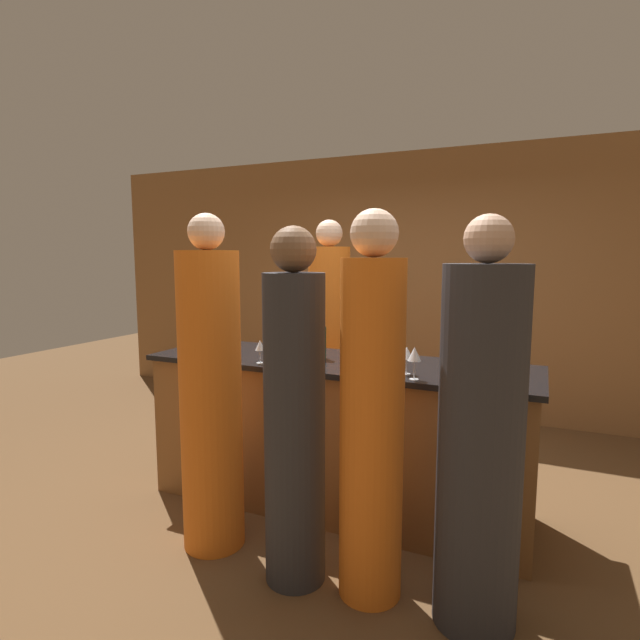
{
  "coord_description": "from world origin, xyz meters",
  "views": [
    {
      "loc": [
        1.23,
        -3.01,
        1.69
      ],
      "look_at": [
        -0.16,
        0.1,
        1.26
      ],
      "focal_mm": 28.0,
      "sensor_mm": 36.0,
      "label": 1
    }
  ],
  "objects_px": {
    "guest_3": "(211,396)",
    "wine_bottle_1": "(213,332)",
    "wine_bottle_2": "(321,342)",
    "guest_0": "(480,442)",
    "wine_bottle_0": "(300,336)",
    "bartender": "(329,346)",
    "guest_1": "(295,418)",
    "guest_2": "(372,419)"
  },
  "relations": [
    {
      "from": "guest_3",
      "to": "wine_bottle_1",
      "type": "relative_size",
      "value": 6.44
    },
    {
      "from": "wine_bottle_2",
      "to": "guest_0",
      "type": "bearing_deg",
      "value": -34.62
    },
    {
      "from": "guest_0",
      "to": "wine_bottle_0",
      "type": "height_order",
      "value": "guest_0"
    },
    {
      "from": "wine_bottle_1",
      "to": "wine_bottle_0",
      "type": "bearing_deg",
      "value": 7.24
    },
    {
      "from": "bartender",
      "to": "guest_1",
      "type": "relative_size",
      "value": 1.08
    },
    {
      "from": "wine_bottle_2",
      "to": "wine_bottle_1",
      "type": "bearing_deg",
      "value": 177.97
    },
    {
      "from": "guest_0",
      "to": "guest_2",
      "type": "distance_m",
      "value": 0.51
    },
    {
      "from": "guest_0",
      "to": "guest_2",
      "type": "bearing_deg",
      "value": -179.11
    },
    {
      "from": "guest_3",
      "to": "wine_bottle_2",
      "type": "height_order",
      "value": "guest_3"
    },
    {
      "from": "guest_1",
      "to": "wine_bottle_0",
      "type": "relative_size",
      "value": 6.12
    },
    {
      "from": "guest_2",
      "to": "wine_bottle_2",
      "type": "relative_size",
      "value": 6.71
    },
    {
      "from": "guest_0",
      "to": "wine_bottle_2",
      "type": "height_order",
      "value": "guest_0"
    },
    {
      "from": "guest_1",
      "to": "wine_bottle_0",
      "type": "bearing_deg",
      "value": 114.78
    },
    {
      "from": "guest_3",
      "to": "wine_bottle_1",
      "type": "height_order",
      "value": "guest_3"
    },
    {
      "from": "guest_0",
      "to": "wine_bottle_1",
      "type": "height_order",
      "value": "guest_0"
    },
    {
      "from": "bartender",
      "to": "guest_2",
      "type": "height_order",
      "value": "bartender"
    },
    {
      "from": "guest_1",
      "to": "wine_bottle_0",
      "type": "height_order",
      "value": "guest_1"
    },
    {
      "from": "guest_0",
      "to": "guest_1",
      "type": "xyz_separation_m",
      "value": [
        -0.9,
        -0.06,
        0.0
      ]
    },
    {
      "from": "bartender",
      "to": "wine_bottle_2",
      "type": "relative_size",
      "value": 7.0
    },
    {
      "from": "guest_2",
      "to": "wine_bottle_0",
      "type": "height_order",
      "value": "guest_2"
    },
    {
      "from": "wine_bottle_1",
      "to": "wine_bottle_2",
      "type": "relative_size",
      "value": 1.05
    },
    {
      "from": "guest_3",
      "to": "wine_bottle_1",
      "type": "distance_m",
      "value": 0.98
    },
    {
      "from": "guest_1",
      "to": "guest_2",
      "type": "height_order",
      "value": "guest_2"
    },
    {
      "from": "bartender",
      "to": "guest_0",
      "type": "distance_m",
      "value": 2.14
    },
    {
      "from": "guest_1",
      "to": "bartender",
      "type": "bearing_deg",
      "value": 107.34
    },
    {
      "from": "guest_3",
      "to": "wine_bottle_2",
      "type": "bearing_deg",
      "value": 64.57
    },
    {
      "from": "guest_1",
      "to": "guest_2",
      "type": "bearing_deg",
      "value": 7.04
    },
    {
      "from": "guest_2",
      "to": "wine_bottle_2",
      "type": "xyz_separation_m",
      "value": [
        -0.63,
        0.79,
        0.21
      ]
    },
    {
      "from": "guest_2",
      "to": "guest_3",
      "type": "xyz_separation_m",
      "value": [
        -0.98,
        0.04,
        -0.01
      ]
    },
    {
      "from": "guest_0",
      "to": "wine_bottle_1",
      "type": "xyz_separation_m",
      "value": [
        -2.04,
        0.81,
        0.26
      ]
    },
    {
      "from": "guest_1",
      "to": "guest_3",
      "type": "bearing_deg",
      "value": 171.2
    },
    {
      "from": "guest_0",
      "to": "guest_3",
      "type": "bearing_deg",
      "value": 178.7
    },
    {
      "from": "guest_1",
      "to": "wine_bottle_0",
      "type": "xyz_separation_m",
      "value": [
        -0.44,
        0.96,
        0.25
      ]
    },
    {
      "from": "guest_2",
      "to": "guest_3",
      "type": "height_order",
      "value": "guest_3"
    },
    {
      "from": "bartender",
      "to": "wine_bottle_1",
      "type": "relative_size",
      "value": 6.66
    },
    {
      "from": "guest_1",
      "to": "wine_bottle_1",
      "type": "bearing_deg",
      "value": 142.49
    },
    {
      "from": "wine_bottle_1",
      "to": "guest_0",
      "type": "bearing_deg",
      "value": -21.78
    },
    {
      "from": "guest_0",
      "to": "wine_bottle_0",
      "type": "bearing_deg",
      "value": 146.16
    },
    {
      "from": "bartender",
      "to": "guest_0",
      "type": "relative_size",
      "value": 1.07
    },
    {
      "from": "wine_bottle_1",
      "to": "bartender",
      "type": "bearing_deg",
      "value": 51.98
    },
    {
      "from": "guest_1",
      "to": "wine_bottle_0",
      "type": "distance_m",
      "value": 1.09
    },
    {
      "from": "guest_2",
      "to": "wine_bottle_2",
      "type": "height_order",
      "value": "guest_2"
    }
  ]
}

